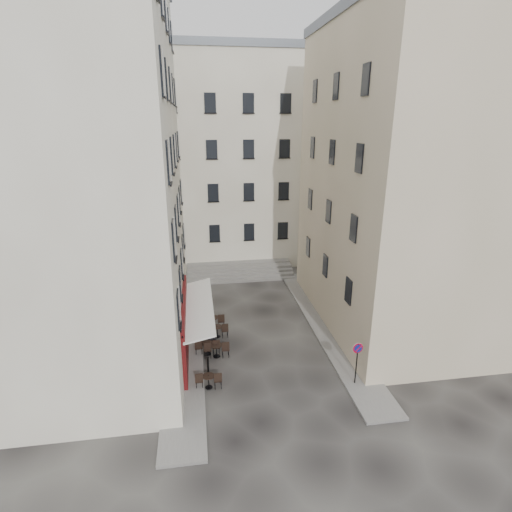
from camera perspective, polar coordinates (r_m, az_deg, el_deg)
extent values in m
plane|color=black|center=(23.40, 1.31, -14.18)|extent=(90.00, 90.00, 0.00)
cube|color=slate|center=(26.56, -9.98, -10.01)|extent=(2.00, 22.00, 0.12)
cube|color=slate|center=(26.88, 9.81, -9.63)|extent=(2.00, 18.00, 0.12)
cube|color=beige|center=(23.54, -26.43, 10.21)|extent=(12.00, 16.00, 20.00)
cube|color=tan|center=(27.00, 22.91, 9.41)|extent=(12.00, 14.00, 18.00)
cube|color=#585D64|center=(27.30, 25.72, 28.94)|extent=(12.20, 14.20, 0.60)
cube|color=beige|center=(38.56, -5.10, 13.22)|extent=(18.00, 10.00, 18.00)
cube|color=#585D64|center=(38.77, -5.55, 27.02)|extent=(18.20, 10.20, 0.60)
cube|color=#450E09|center=(23.12, -10.12, -9.90)|extent=(0.25, 7.00, 3.50)
cube|color=black|center=(23.29, -9.97, -10.65)|extent=(0.06, 3.85, 2.00)
cube|color=white|center=(22.55, -8.20, -7.13)|extent=(1.58, 7.30, 0.41)
cube|color=slate|center=(33.85, -2.17, -3.09)|extent=(9.00, 1.80, 0.20)
cube|color=slate|center=(34.20, -2.26, -2.50)|extent=(9.00, 1.80, 0.20)
cube|color=slate|center=(34.54, -2.35, -1.93)|extent=(9.00, 1.80, 0.20)
cube|color=slate|center=(34.89, -2.44, -1.36)|extent=(9.00, 1.80, 0.20)
cylinder|color=black|center=(22.06, -6.86, -15.21)|extent=(0.10, 0.10, 0.90)
sphere|color=black|center=(21.81, -6.91, -14.19)|extent=(0.12, 0.12, 0.12)
cylinder|color=black|center=(25.04, -7.17, -10.74)|extent=(0.10, 0.10, 0.90)
sphere|color=black|center=(24.82, -7.22, -9.80)|extent=(0.12, 0.12, 0.12)
cylinder|color=black|center=(28.14, -7.41, -7.24)|extent=(0.10, 0.10, 0.90)
sphere|color=black|center=(27.94, -7.45, -6.37)|extent=(0.12, 0.12, 0.12)
cylinder|color=black|center=(21.24, 14.14, -14.82)|extent=(0.06, 0.06, 2.37)
cylinder|color=#A90B23|center=(20.73, 14.36, -12.65)|extent=(0.55, 0.07, 0.55)
cylinder|color=navy|center=(20.72, 14.39, -12.68)|extent=(0.40, 0.06, 0.40)
cube|color=#A90B23|center=(20.70, 14.41, -12.72)|extent=(0.32, 0.05, 0.32)
cylinder|color=black|center=(21.17, -6.74, -18.13)|extent=(0.37, 0.37, 0.02)
cylinder|color=black|center=(20.97, -6.78, -17.39)|extent=(0.05, 0.05, 0.72)
cylinder|color=black|center=(20.77, -6.81, -16.66)|extent=(0.61, 0.61, 0.04)
cube|color=black|center=(20.95, -5.46, -17.21)|extent=(0.39, 0.39, 0.92)
cube|color=black|center=(21.02, -8.11, -17.18)|extent=(0.39, 0.39, 0.92)
cylinder|color=black|center=(23.40, -5.62, -14.07)|extent=(0.40, 0.40, 0.02)
cylinder|color=black|center=(23.20, -5.65, -13.30)|extent=(0.06, 0.06, 0.78)
cylinder|color=black|center=(23.01, -5.68, -12.55)|extent=(0.67, 0.67, 0.04)
cube|color=black|center=(23.19, -4.38, -13.11)|extent=(0.42, 0.42, 1.01)
cube|color=black|center=(23.25, -6.94, -13.11)|extent=(0.42, 0.42, 1.01)
cylinder|color=black|center=(23.66, -6.89, -13.71)|extent=(0.39, 0.39, 0.02)
cylinder|color=black|center=(23.47, -6.93, -12.97)|extent=(0.05, 0.05, 0.76)
cylinder|color=black|center=(23.28, -6.96, -12.24)|extent=(0.66, 0.66, 0.04)
cube|color=black|center=(23.45, -5.70, -12.79)|extent=(0.42, 0.42, 0.98)
cube|color=black|center=(23.53, -8.17, -12.78)|extent=(0.42, 0.42, 0.98)
cylinder|color=black|center=(25.26, -5.53, -11.38)|extent=(0.38, 0.38, 0.02)
cylinder|color=black|center=(25.09, -5.56, -10.69)|extent=(0.05, 0.05, 0.74)
cylinder|color=black|center=(24.92, -5.58, -10.02)|extent=(0.63, 0.63, 0.04)
cube|color=black|center=(25.08, -4.46, -10.53)|extent=(0.40, 0.40, 0.95)
cube|color=black|center=(25.14, -6.67, -10.53)|extent=(0.40, 0.40, 0.95)
cylinder|color=black|center=(26.31, -6.05, -10.08)|extent=(0.39, 0.39, 0.02)
cylinder|color=black|center=(26.13, -6.08, -9.39)|extent=(0.05, 0.05, 0.76)
cylinder|color=black|center=(25.97, -6.11, -8.71)|extent=(0.65, 0.65, 0.04)
cube|color=black|center=(26.13, -5.00, -9.22)|extent=(0.41, 0.41, 0.98)
cube|color=black|center=(26.20, -7.18, -9.23)|extent=(0.41, 0.41, 0.98)
imported|color=black|center=(23.87, -6.37, -10.91)|extent=(0.82, 0.70, 1.91)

